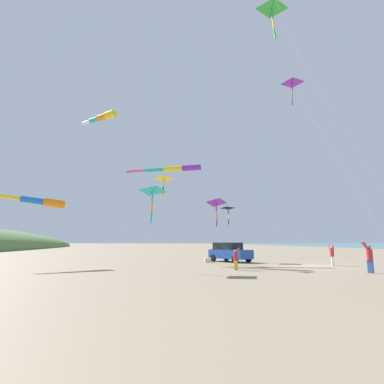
% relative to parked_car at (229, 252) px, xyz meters
% --- Properties ---
extents(ground_plane, '(600.00, 600.00, 0.00)m').
position_rel_parked_car_xyz_m(ground_plane, '(-5.49, 5.48, -0.95)').
color(ground_plane, gray).
extents(parked_car, '(3.90, 4.61, 1.85)m').
position_rel_parked_car_xyz_m(parked_car, '(0.00, 0.00, 0.00)').
color(parked_car, '#1E479E').
rests_on(parked_car, ground_plane).
extents(cooler_box, '(0.62, 0.42, 0.42)m').
position_rel_parked_car_xyz_m(cooler_box, '(2.22, 0.33, -0.74)').
color(cooler_box, white).
rests_on(cooler_box, ground_plane).
extents(person_adult_flyer, '(0.65, 0.69, 1.91)m').
position_rel_parked_car_xyz_m(person_adult_flyer, '(-6.39, 11.35, 0.09)').
color(person_adult_flyer, '#335199').
rests_on(person_adult_flyer, ground_plane).
extents(person_child_grey_jacket, '(0.52, 0.60, 1.73)m').
position_rel_parked_car_xyz_m(person_child_grey_jacket, '(-7.28, 5.54, -0.01)').
color(person_child_grey_jacket, silver).
rests_on(person_child_grey_jacket, ground_plane).
extents(person_bystander_far, '(0.49, 0.39, 1.53)m').
position_rel_parked_car_xyz_m(person_bystander_far, '(1.46, 8.33, -0.12)').
color(person_bystander_far, gold).
rests_on(person_bystander_far, ground_plane).
extents(kite_windsock_white_trailing, '(17.73, 5.88, 5.59)m').
position_rel_parked_car_xyz_m(kite_windsock_white_trailing, '(16.28, 4.08, 4.18)').
color(kite_windsock_white_trailing, orange).
rests_on(kite_windsock_white_trailing, ground_plane).
extents(kite_windsock_red_high_left, '(16.55, 9.57, 17.00)m').
position_rel_parked_car_xyz_m(kite_windsock_red_high_left, '(13.65, -5.19, 15.46)').
color(kite_windsock_red_high_left, yellow).
rests_on(kite_windsock_red_high_left, ground_plane).
extents(kite_delta_striped_overhead, '(12.14, 8.84, 6.41)m').
position_rel_parked_car_xyz_m(kite_delta_striped_overhead, '(0.97, -1.50, 4.97)').
color(kite_delta_striped_overhead, purple).
rests_on(kite_delta_striped_overhead, ground_plane).
extents(kite_delta_small_distant, '(7.21, 6.72, 8.43)m').
position_rel_parked_car_xyz_m(kite_delta_small_distant, '(6.45, -0.31, 7.16)').
color(kite_delta_small_distant, yellow).
rests_on(kite_delta_small_distant, ground_plane).
extents(kite_delta_orange_high_right, '(10.56, 4.10, 4.66)m').
position_rel_parked_car_xyz_m(kite_delta_orange_high_right, '(1.54, 6.72, 3.52)').
color(kite_delta_orange_high_right, black).
rests_on(kite_delta_orange_high_right, ground_plane).
extents(kite_windsock_teal_far_right, '(13.19, 1.74, 9.70)m').
position_rel_parked_car_xyz_m(kite_windsock_teal_far_right, '(5.40, -0.68, 8.32)').
color(kite_windsock_teal_far_right, purple).
rests_on(kite_windsock_teal_far_right, ground_plane).
extents(kite_delta_long_streamer_right, '(9.22, 4.87, 22.11)m').
position_rel_parked_car_xyz_m(kite_delta_long_streamer_right, '(-2.48, 7.18, 20.71)').
color(kite_delta_long_streamer_right, green).
rests_on(kite_delta_long_streamer_right, ground_plane).
extents(kite_delta_magenta_far_left, '(8.40, 8.68, 5.85)m').
position_rel_parked_car_xyz_m(kite_delta_magenta_far_left, '(7.35, 8.17, 4.52)').
color(kite_delta_magenta_far_left, '#1EB7C6').
rests_on(kite_delta_magenta_far_left, ground_plane).
extents(kite_delta_green_low_center, '(4.35, 7.52, 16.63)m').
position_rel_parked_car_xyz_m(kite_delta_green_low_center, '(-5.11, 4.74, 15.34)').
color(kite_delta_green_low_center, purple).
rests_on(kite_delta_green_low_center, ground_plane).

